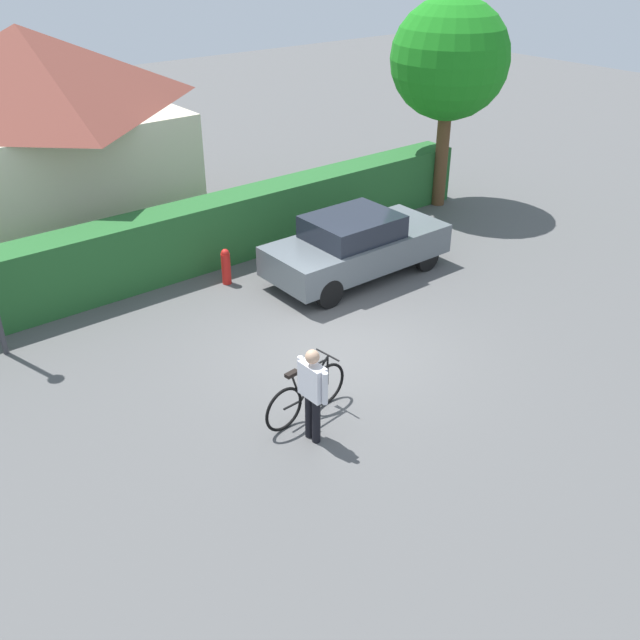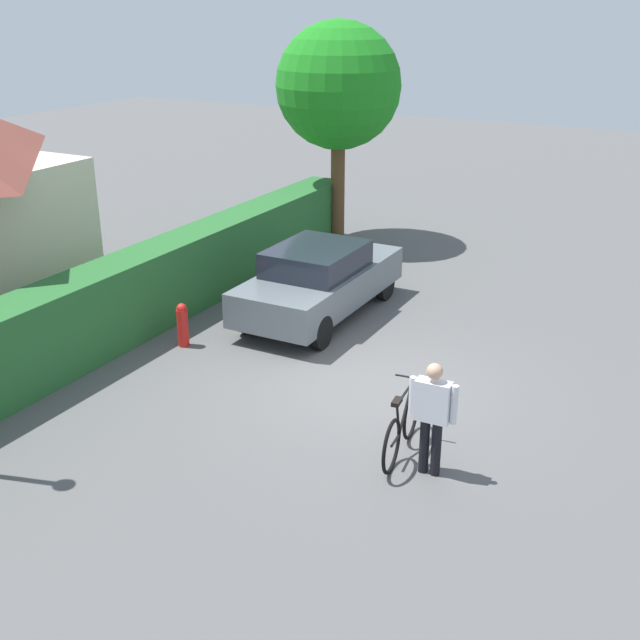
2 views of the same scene
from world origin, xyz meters
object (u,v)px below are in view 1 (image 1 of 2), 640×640
Objects in this scene: bicycle at (306,395)px; tree_kerbside at (450,60)px; fire_hydrant at (226,266)px; parked_car_near at (356,245)px; person_rider at (313,389)px.

tree_kerbside is at bearing 31.82° from bicycle.
tree_kerbside reaches higher than fire_hydrant.
parked_car_near is 5.26m from bicycle.
fire_hydrant is (-7.29, -0.61, -3.43)m from tree_kerbside.
bicycle is 0.31× the size of tree_kerbside.
parked_car_near is 2.87m from fire_hydrant.
person_rider reaches higher than parked_car_near.
bicycle is 5.11m from fire_hydrant.
parked_car_near is at bearing 40.55° from bicycle.
tree_kerbside reaches higher than person_rider.
person_rider is at bearing -146.64° from tree_kerbside.
person_rider is (-0.27, -0.52, 0.51)m from bicycle.
tree_kerbside is 8.08m from fire_hydrant.
fire_hydrant is (1.82, 5.39, -0.51)m from person_rider.
fire_hydrant is at bearing 149.21° from parked_car_near.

